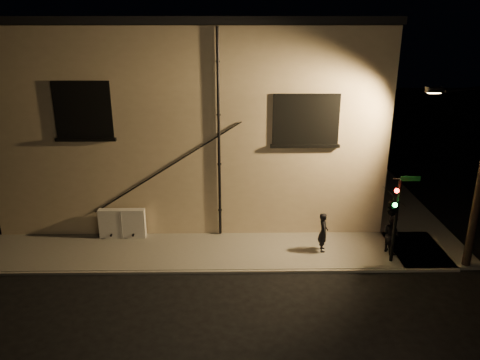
{
  "coord_description": "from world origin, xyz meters",
  "views": [
    {
      "loc": [
        -1.26,
        -14.91,
        8.84
      ],
      "look_at": [
        -0.99,
        1.8,
        2.93
      ],
      "focal_mm": 35.0,
      "sensor_mm": 36.0,
      "label": 1
    }
  ],
  "objects_px": {
    "utility_cabinet": "(122,223)",
    "traffic_signal": "(393,206)",
    "streetlamp_pole": "(479,172)",
    "pedestrian_b": "(392,234)",
    "pedestrian_a": "(323,232)"
  },
  "relations": [
    {
      "from": "utility_cabinet",
      "to": "pedestrian_a",
      "type": "distance_m",
      "value": 8.16
    },
    {
      "from": "pedestrian_a",
      "to": "traffic_signal",
      "type": "height_order",
      "value": "traffic_signal"
    },
    {
      "from": "utility_cabinet",
      "to": "traffic_signal",
      "type": "xyz_separation_m",
      "value": [
        10.29,
        -2.27,
        1.64
      ]
    },
    {
      "from": "utility_cabinet",
      "to": "pedestrian_b",
      "type": "distance_m",
      "value": 10.76
    },
    {
      "from": "utility_cabinet",
      "to": "pedestrian_b",
      "type": "height_order",
      "value": "pedestrian_b"
    },
    {
      "from": "utility_cabinet",
      "to": "streetlamp_pole",
      "type": "distance_m",
      "value": 13.62
    },
    {
      "from": "pedestrian_a",
      "to": "traffic_signal",
      "type": "bearing_deg",
      "value": -109.41
    },
    {
      "from": "utility_cabinet",
      "to": "traffic_signal",
      "type": "bearing_deg",
      "value": -12.45
    },
    {
      "from": "traffic_signal",
      "to": "pedestrian_b",
      "type": "bearing_deg",
      "value": 65.11
    },
    {
      "from": "pedestrian_a",
      "to": "pedestrian_b",
      "type": "distance_m",
      "value": 2.62
    },
    {
      "from": "pedestrian_a",
      "to": "pedestrian_b",
      "type": "bearing_deg",
      "value": -89.41
    },
    {
      "from": "pedestrian_b",
      "to": "traffic_signal",
      "type": "height_order",
      "value": "traffic_signal"
    },
    {
      "from": "utility_cabinet",
      "to": "streetlamp_pole",
      "type": "height_order",
      "value": "streetlamp_pole"
    },
    {
      "from": "traffic_signal",
      "to": "streetlamp_pole",
      "type": "relative_size",
      "value": 0.48
    },
    {
      "from": "pedestrian_a",
      "to": "traffic_signal",
      "type": "relative_size",
      "value": 0.47
    }
  ]
}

